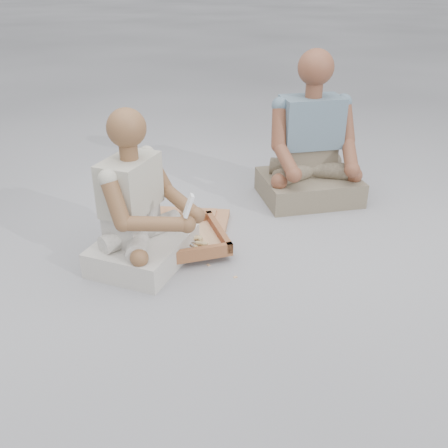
{
  "coord_description": "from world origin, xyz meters",
  "views": [
    {
      "loc": [
        -0.04,
        -2.06,
        1.44
      ],
      "look_at": [
        -0.03,
        0.16,
        0.3
      ],
      "focal_mm": 40.0,
      "sensor_mm": 36.0,
      "label": 1
    }
  ],
  "objects_px": {
    "craftsman": "(140,214)",
    "carved_panel": "(179,223)",
    "companion": "(311,152)",
    "tool_tray": "(175,240)"
  },
  "relations": [
    {
      "from": "carved_panel",
      "to": "companion",
      "type": "xyz_separation_m",
      "value": [
        0.87,
        0.45,
        0.31
      ]
    },
    {
      "from": "tool_tray",
      "to": "carved_panel",
      "type": "bearing_deg",
      "value": 89.99
    },
    {
      "from": "carved_panel",
      "to": "tool_tray",
      "type": "bearing_deg",
      "value": -90.01
    },
    {
      "from": "craftsman",
      "to": "carved_panel",
      "type": "bearing_deg",
      "value": -179.97
    },
    {
      "from": "craftsman",
      "to": "companion",
      "type": "distance_m",
      "value": 1.35
    },
    {
      "from": "tool_tray",
      "to": "companion",
      "type": "xyz_separation_m",
      "value": [
        0.87,
        0.75,
        0.27
      ]
    },
    {
      "from": "craftsman",
      "to": "companion",
      "type": "height_order",
      "value": "companion"
    },
    {
      "from": "tool_tray",
      "to": "companion",
      "type": "height_order",
      "value": "companion"
    },
    {
      "from": "tool_tray",
      "to": "companion",
      "type": "distance_m",
      "value": 1.18
    },
    {
      "from": "carved_panel",
      "to": "craftsman",
      "type": "bearing_deg",
      "value": -111.71
    }
  ]
}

